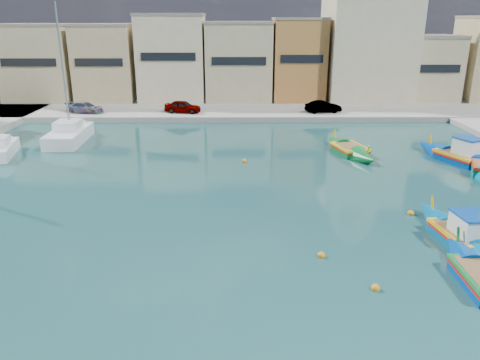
# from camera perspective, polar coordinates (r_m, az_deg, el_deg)

# --- Properties ---
(ground) EXTENTS (160.00, 160.00, 0.00)m
(ground) POSITION_cam_1_polar(r_m,az_deg,el_deg) (22.82, 14.93, -8.26)
(ground) COLOR #112F34
(ground) RESTS_ON ground
(north_quay) EXTENTS (80.00, 8.00, 0.60)m
(north_quay) POSITION_cam_1_polar(r_m,az_deg,el_deg) (52.79, 6.19, 8.17)
(north_quay) COLOR gray
(north_quay) RESTS_ON ground
(north_townhouses) EXTENTS (83.20, 7.87, 10.19)m
(north_townhouses) POSITION_cam_1_polar(r_m,az_deg,el_deg) (60.43, 12.06, 13.76)
(north_townhouses) COLOR tan
(north_townhouses) RESTS_ON ground
(church_block) EXTENTS (10.00, 10.00, 19.10)m
(church_block) POSITION_cam_1_polar(r_m,az_deg,el_deg) (61.63, 15.32, 16.80)
(church_block) COLOR beige
(church_block) RESTS_ON ground
(parked_cars) EXTENTS (29.68, 2.28, 1.32)m
(parked_cars) POSITION_cam_1_polar(r_m,az_deg,el_deg) (51.05, -5.94, 8.86)
(parked_cars) COLOR #4C1919
(parked_cars) RESTS_ON north_quay
(luzzu_turquoise_cabin) EXTENTS (2.69, 8.28, 2.61)m
(luzzu_turquoise_cabin) POSITION_cam_1_polar(r_m,az_deg,el_deg) (24.98, 25.41, -6.29)
(luzzu_turquoise_cabin) COLOR #006099
(luzzu_turquoise_cabin) RESTS_ON ground
(luzzu_blue_cabin) EXTENTS (5.42, 8.73, 3.05)m
(luzzu_blue_cabin) POSITION_cam_1_polar(r_m,az_deg,el_deg) (38.71, 25.35, 2.48)
(luzzu_blue_cabin) COLOR #0040A4
(luzzu_blue_cabin) RESTS_ON ground
(luzzu_green) EXTENTS (3.85, 7.88, 2.41)m
(luzzu_green) POSITION_cam_1_polar(r_m,az_deg,el_deg) (38.29, 13.23, 3.50)
(luzzu_green) COLOR #0A7030
(luzzu_green) RESTS_ON ground
(yacht_north) EXTENTS (2.96, 9.43, 12.48)m
(yacht_north) POSITION_cam_1_polar(r_m,az_deg,el_deg) (45.35, -19.36, 5.63)
(yacht_north) COLOR white
(yacht_north) RESTS_ON ground
(yacht_midnorth) EXTENTS (3.70, 7.37, 10.04)m
(yacht_midnorth) POSITION_cam_1_polar(r_m,az_deg,el_deg) (42.75, -26.87, 3.73)
(yacht_midnorth) COLOR white
(yacht_midnorth) RESTS_ON ground
(mooring_buoys) EXTENTS (20.46, 19.10, 0.36)m
(mooring_buoys) POSITION_cam_1_polar(r_m,az_deg,el_deg) (28.25, 16.74, -2.82)
(mooring_buoys) COLOR orange
(mooring_buoys) RESTS_ON ground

